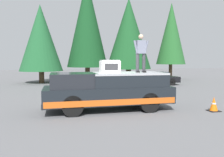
{
  "coord_description": "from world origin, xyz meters",
  "views": [
    {
      "loc": [
        -9.94,
        2.46,
        2.2
      ],
      "look_at": [
        0.36,
        0.03,
        1.35
      ],
      "focal_mm": 36.85,
      "sensor_mm": 36.0,
      "label": 1
    }
  ],
  "objects_px": {
    "compressor_unit": "(110,66)",
    "parked_car_black": "(155,78)",
    "pickup_truck": "(108,90)",
    "traffic_cone": "(214,105)",
    "person_on_truck_bed": "(141,52)"
  },
  "relations": [
    {
      "from": "pickup_truck",
      "to": "compressor_unit",
      "type": "relative_size",
      "value": 6.6
    },
    {
      "from": "compressor_unit",
      "to": "parked_car_black",
      "type": "distance_m",
      "value": 10.9
    },
    {
      "from": "compressor_unit",
      "to": "traffic_cone",
      "type": "relative_size",
      "value": 1.35
    },
    {
      "from": "pickup_truck",
      "to": "compressor_unit",
      "type": "bearing_deg",
      "value": -39.16
    },
    {
      "from": "compressor_unit",
      "to": "parked_car_black",
      "type": "relative_size",
      "value": 0.2
    },
    {
      "from": "compressor_unit",
      "to": "traffic_cone",
      "type": "distance_m",
      "value": 4.8
    },
    {
      "from": "pickup_truck",
      "to": "compressor_unit",
      "type": "height_order",
      "value": "compressor_unit"
    },
    {
      "from": "compressor_unit",
      "to": "parked_car_black",
      "type": "height_order",
      "value": "compressor_unit"
    },
    {
      "from": "parked_car_black",
      "to": "pickup_truck",
      "type": "bearing_deg",
      "value": 145.32
    },
    {
      "from": "person_on_truck_bed",
      "to": "parked_car_black",
      "type": "xyz_separation_m",
      "value": [
        9.16,
        -4.79,
        -1.97
      ]
    },
    {
      "from": "traffic_cone",
      "to": "pickup_truck",
      "type": "bearing_deg",
      "value": 73.43
    },
    {
      "from": "compressor_unit",
      "to": "pickup_truck",
      "type": "bearing_deg",
      "value": 140.84
    },
    {
      "from": "person_on_truck_bed",
      "to": "parked_car_black",
      "type": "bearing_deg",
      "value": -27.6
    },
    {
      "from": "pickup_truck",
      "to": "traffic_cone",
      "type": "bearing_deg",
      "value": -106.57
    },
    {
      "from": "person_on_truck_bed",
      "to": "traffic_cone",
      "type": "distance_m",
      "value": 3.88
    }
  ]
}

